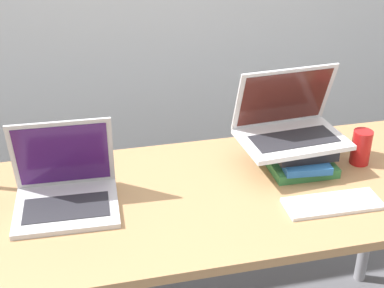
% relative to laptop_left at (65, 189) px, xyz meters
% --- Properties ---
extents(desk, '(1.74, 0.69, 0.77)m').
position_rel_laptop_left_xyz_m(desk, '(0.42, -0.04, -0.13)').
color(desk, '#9E754C').
rests_on(desk, ground_plane).
extents(laptop_left, '(0.31, 0.26, 0.26)m').
position_rel_laptop_left_xyz_m(laptop_left, '(0.00, 0.00, 0.00)').
color(laptop_left, '#B2B2B7').
rests_on(laptop_left, desk).
extents(book_stack, '(0.21, 0.29, 0.09)m').
position_rel_laptop_left_xyz_m(book_stack, '(0.78, 0.06, -0.01)').
color(book_stack, '#33753D').
rests_on(book_stack, desk).
extents(laptop_on_books, '(0.36, 0.26, 0.24)m').
position_rel_laptop_left_xyz_m(laptop_on_books, '(0.75, 0.08, 0.09)').
color(laptop_on_books, silver).
rests_on(laptop_on_books, book_stack).
extents(wireless_keyboard, '(0.30, 0.12, 0.01)m').
position_rel_laptop_left_xyz_m(wireless_keyboard, '(0.78, -0.19, -0.04)').
color(wireless_keyboard, silver).
rests_on(wireless_keyboard, desk).
extents(soda_can, '(0.07, 0.07, 0.12)m').
position_rel_laptop_left_xyz_m(soda_can, '(0.99, 0.02, 0.01)').
color(soda_can, red).
rests_on(soda_can, desk).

